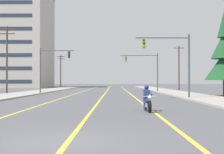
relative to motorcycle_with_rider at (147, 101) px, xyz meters
name	(u,v)px	position (x,y,z in m)	size (l,w,h in m)	color
ground_plane	(61,140)	(-3.36, -8.92, -0.59)	(400.00, 400.00, 0.00)	#515156
lane_stripe_center	(106,91)	(-3.11, 36.08, -0.58)	(0.16, 100.00, 0.01)	yellow
lane_stripe_left	(83,91)	(-7.01, 36.08, -0.58)	(0.16, 100.00, 0.01)	yellow
lane_stripe_right	(127,91)	(0.34, 36.08, -0.58)	(0.16, 100.00, 0.01)	yellow
sidewalk_kerb_right	(172,92)	(6.88, 31.08, -0.52)	(4.40, 110.00, 0.14)	#9E998E
sidewalk_kerb_left	(36,92)	(-13.60, 31.08, -0.52)	(4.40, 110.00, 0.14)	#9E998E
motorcycle_with_rider	(147,101)	(0.00, 0.00, 0.00)	(0.70, 2.19, 1.46)	black
traffic_signal_near_right	(173,56)	(3.85, 13.15, 3.53)	(5.21, 0.42, 6.20)	#47474C
traffic_signal_near_left	(50,64)	(-10.51, 26.04, 3.50)	(4.65, 0.47, 6.20)	#47474C
traffic_signal_mid_right	(146,66)	(3.35, 34.37, 3.58)	(6.06, 0.47, 6.20)	#47474C
utility_pole_left_near	(7,57)	(-17.02, 27.93, 4.54)	(2.32, 0.26, 9.47)	#4C3828
utility_pole_right_far	(179,67)	(10.53, 44.29, 3.83)	(2.05, 0.26, 8.44)	#4C3828
utility_pole_left_far	(61,70)	(-16.93, 74.07, 4.30)	(2.17, 0.26, 9.07)	brown
apartment_building_far_left_block	(4,39)	(-32.08, 71.64, 12.64)	(24.30, 19.94, 26.44)	#B2ADA3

